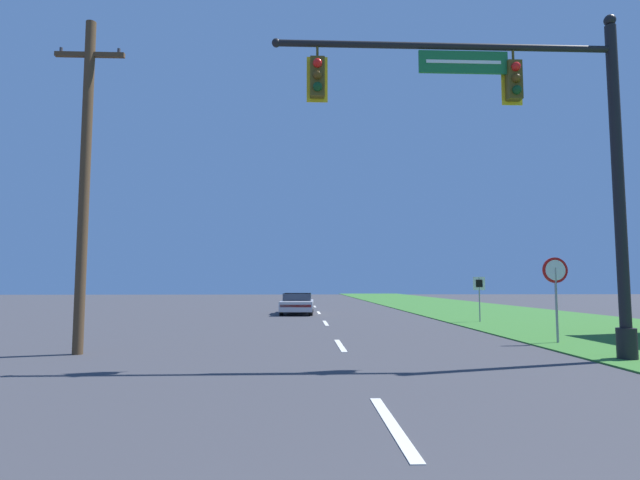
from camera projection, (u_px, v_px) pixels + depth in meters
name	position (u px, v px, depth m)	size (l,w,h in m)	color
grass_verge_right	(490.00, 312.00, 30.58)	(10.00, 110.00, 0.04)	#38752D
road_center_line	(326.00, 323.00, 22.18)	(0.16, 34.80, 0.01)	silver
signal_mast	(537.00, 146.00, 11.83)	(8.46, 0.47, 8.29)	black
car_ahead	(297.00, 303.00, 29.14)	(2.00, 4.73, 1.19)	black
stop_sign	(555.00, 280.00, 14.80)	(0.76, 0.07, 2.50)	gray
route_sign_post	(479.00, 289.00, 22.77)	(0.55, 0.06, 2.03)	gray
utility_pole_near	(85.00, 177.00, 12.87)	(1.80, 0.26, 8.69)	#4C3823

